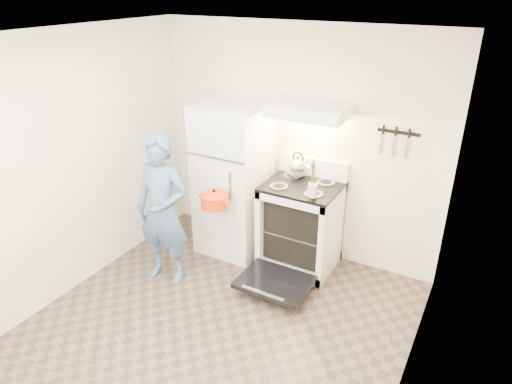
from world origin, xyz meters
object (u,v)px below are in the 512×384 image
stove_body (301,227)px  person (163,211)px  tea_kettle (298,165)px  refrigerator (234,179)px  dutch_oven (214,201)px

stove_body → person: 1.46m
tea_kettle → person: person is taller
refrigerator → stove_body: bearing=1.8°
stove_body → person: size_ratio=0.59×
person → dutch_oven: (0.38, 0.35, 0.05)m
dutch_oven → stove_body: bearing=37.2°
refrigerator → stove_body: size_ratio=1.85×
person → dutch_oven: bearing=36.0°
stove_body → dutch_oven: (-0.72, -0.55, 0.37)m
stove_body → tea_kettle: tea_kettle is taller
tea_kettle → person: (-0.98, -1.05, -0.31)m
tea_kettle → stove_body: bearing=-49.7°
refrigerator → person: size_ratio=1.09×
refrigerator → dutch_oven: (0.09, -0.52, -0.02)m
tea_kettle → person: 1.46m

